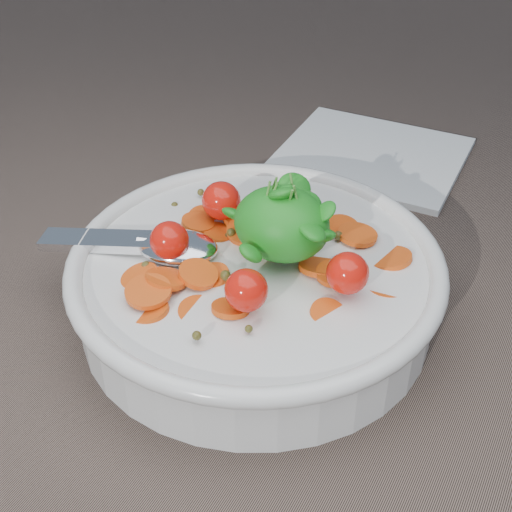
% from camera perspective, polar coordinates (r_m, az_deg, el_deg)
% --- Properties ---
extents(ground, '(6.00, 6.00, 0.00)m').
position_cam_1_polar(ground, '(0.55, -1.77, -3.02)').
color(ground, '#6F5B4F').
rests_on(ground, ground).
extents(bowl, '(0.29, 0.27, 0.11)m').
position_cam_1_polar(bowl, '(0.51, 0.02, -1.99)').
color(bowl, white).
rests_on(bowl, ground).
extents(napkin, '(0.18, 0.16, 0.01)m').
position_cam_1_polar(napkin, '(0.73, 9.21, 7.94)').
color(napkin, white).
rests_on(napkin, ground).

